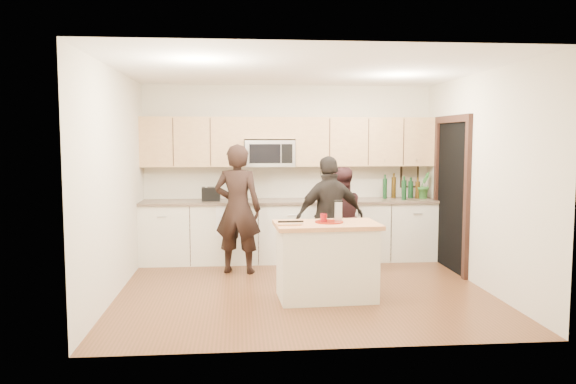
{
  "coord_description": "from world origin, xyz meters",
  "views": [
    {
      "loc": [
        -0.79,
        -6.8,
        1.87
      ],
      "look_at": [
        -0.15,
        0.35,
        1.19
      ],
      "focal_mm": 35.0,
      "sensor_mm": 36.0,
      "label": 1
    }
  ],
  "objects": [
    {
      "name": "knife",
      "position": [
        -0.16,
        -0.58,
        0.92
      ],
      "size": [
        0.19,
        0.03,
        0.01
      ],
      "primitive_type": "cube",
      "rotation": [
        0.0,
        0.0,
        0.05
      ],
      "color": "silver",
      "rests_on": "cutting_board"
    },
    {
      "name": "doorway",
      "position": [
        2.23,
        0.9,
        1.16
      ],
      "size": [
        0.06,
        1.25,
        2.2
      ],
      "color": "black",
      "rests_on": "ground"
    },
    {
      "name": "toaster",
      "position": [
        -1.2,
        1.67,
        1.04
      ],
      "size": [
        0.27,
        0.2,
        0.21
      ],
      "color": "black",
      "rests_on": "back_cabinetry"
    },
    {
      "name": "woman_left",
      "position": [
        -0.8,
        0.97,
        0.9
      ],
      "size": [
        0.74,
        0.58,
        1.8
      ],
      "primitive_type": "imported",
      "rotation": [
        0.0,
        0.0,
        2.89
      ],
      "color": "black",
      "rests_on": "ground"
    },
    {
      "name": "floor",
      "position": [
        0.0,
        0.0,
        0.0
      ],
      "size": [
        4.5,
        4.5,
        0.0
      ],
      "primitive_type": "plane",
      "color": "brown",
      "rests_on": "ground"
    },
    {
      "name": "microwave",
      "position": [
        -0.31,
        1.8,
        1.65
      ],
      "size": [
        0.76,
        0.41,
        0.4
      ],
      "color": "silver",
      "rests_on": "ground"
    },
    {
      "name": "framed_picture",
      "position": [
        1.95,
        1.98,
        1.28
      ],
      "size": [
        0.3,
        0.03,
        0.38
      ],
      "color": "black",
      "rests_on": "ground"
    },
    {
      "name": "bottle_cluster",
      "position": [
        1.76,
        1.72,
        1.12
      ],
      "size": [
        0.59,
        0.35,
        0.39
      ],
      "color": "black",
      "rests_on": "back_cabinetry"
    },
    {
      "name": "tongs",
      "position": [
        -0.2,
        -0.47,
        0.93
      ],
      "size": [
        0.3,
        0.04,
        0.02
      ],
      "primitive_type": "cube",
      "rotation": [
        0.0,
        0.0,
        0.05
      ],
      "color": "black",
      "rests_on": "cutting_board"
    },
    {
      "name": "room_shell",
      "position": [
        0.0,
        0.0,
        1.73
      ],
      "size": [
        4.52,
        4.02,
        2.71
      ],
      "color": "beige",
      "rests_on": "ground"
    },
    {
      "name": "woman_right",
      "position": [
        0.42,
        0.49,
        0.82
      ],
      "size": [
        1.04,
        0.63,
        1.65
      ],
      "primitive_type": "imported",
      "rotation": [
        0.0,
        0.0,
        3.4
      ],
      "color": "black",
      "rests_on": "ground"
    },
    {
      "name": "dish_towel",
      "position": [
        -0.95,
        1.5,
        0.8
      ],
      "size": [
        0.34,
        0.6,
        0.48
      ],
      "color": "white",
      "rests_on": "ground"
    },
    {
      "name": "woman_center",
      "position": [
        0.68,
        1.13,
        0.73
      ],
      "size": [
        0.78,
        0.64,
        1.47
      ],
      "primitive_type": "imported",
      "rotation": [
        0.0,
        0.0,
        3.27
      ],
      "color": "#33191B",
      "rests_on": "ground"
    },
    {
      "name": "orchid",
      "position": [
        2.1,
        1.72,
        1.15
      ],
      "size": [
        0.29,
        0.29,
        0.42
      ],
      "primitive_type": "imported",
      "rotation": [
        0.0,
        0.0,
        0.89
      ],
      "color": "#35732E",
      "rests_on": "back_cabinetry"
    },
    {
      "name": "upper_cabinetry",
      "position": [
        0.03,
        1.83,
        1.84
      ],
      "size": [
        4.5,
        0.33,
        0.75
      ],
      "color": "tan",
      "rests_on": "ground"
    },
    {
      "name": "box_grater",
      "position": [
        0.38,
        -0.35,
        1.04
      ],
      "size": [
        0.1,
        0.06,
        0.24
      ],
      "color": "silver",
      "rests_on": "red_plate"
    },
    {
      "name": "cutting_board",
      "position": [
        -0.23,
        -0.53,
        0.91
      ],
      "size": [
        0.27,
        0.2,
        0.02
      ],
      "primitive_type": "cube",
      "rotation": [
        0.0,
        0.0,
        0.05
      ],
      "color": "tan",
      "rests_on": "island"
    },
    {
      "name": "island",
      "position": [
        0.23,
        -0.42,
        0.45
      ],
      "size": [
        1.23,
        0.76,
        0.9
      ],
      "rotation": [
        0.0,
        0.0,
        0.05
      ],
      "color": "beige",
      "rests_on": "ground"
    },
    {
      "name": "red_plate",
      "position": [
        0.26,
        -0.4,
        0.91
      ],
      "size": [
        0.33,
        0.33,
        0.02
      ],
      "primitive_type": "cylinder",
      "color": "maroon",
      "rests_on": "island"
    },
    {
      "name": "drink_glass",
      "position": [
        0.19,
        -0.44,
        0.96
      ],
      "size": [
        0.08,
        0.08,
        0.11
      ],
      "primitive_type": "cylinder",
      "color": "maroon",
      "rests_on": "island"
    },
    {
      "name": "back_cabinetry",
      "position": [
        0.0,
        1.69,
        0.47
      ],
      "size": [
        4.5,
        0.66,
        0.94
      ],
      "color": "beige",
      "rests_on": "ground"
    }
  ]
}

